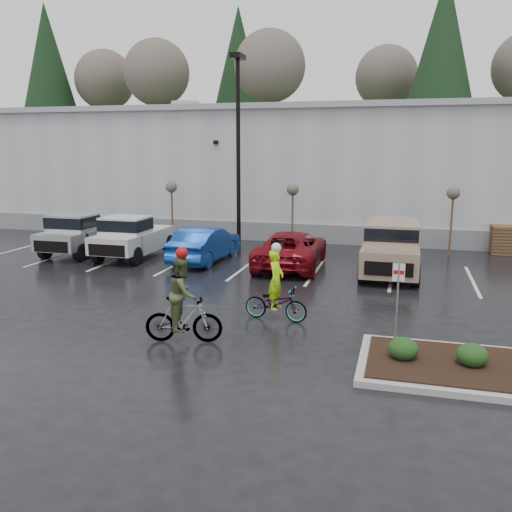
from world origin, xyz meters
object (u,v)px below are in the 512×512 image
(pickup_white, at_px, (136,235))
(suv_tan, at_px, (391,249))
(sapling_east, at_px, (453,197))
(cyclist_hivis, at_px, (276,296))
(lamppost, at_px, (238,132))
(pallet_stack_a, at_px, (504,240))
(sapling_west, at_px, (171,190))
(car_red, at_px, (291,249))
(car_blue, at_px, (205,244))
(pickup_silver, at_px, (84,232))
(cyclist_olive, at_px, (183,309))
(fire_lane_sign, at_px, (398,293))
(sapling_mid, at_px, (293,193))

(pickup_white, distance_m, suv_tan, 11.46)
(sapling_east, relative_size, cyclist_hivis, 1.39)
(lamppost, xyz_separation_m, pickup_white, (-4.01, -3.10, -4.71))
(pallet_stack_a, xyz_separation_m, pickup_white, (-16.51, -5.10, 0.30))
(lamppost, xyz_separation_m, sapling_west, (-4.00, 1.00, -2.96))
(sapling_east, height_order, pallet_stack_a, sapling_east)
(car_red, bearing_deg, car_blue, -2.60)
(pickup_white, bearing_deg, pickup_silver, 177.62)
(pickup_silver, bearing_deg, sapling_west, 55.08)
(pickup_white, bearing_deg, car_red, -2.25)
(pallet_stack_a, bearing_deg, pickup_silver, -165.51)
(pallet_stack_a, height_order, pickup_white, pickup_white)
(car_blue, distance_m, car_red, 3.88)
(sapling_east, relative_size, suv_tan, 0.63)
(pickup_white, height_order, cyclist_olive, cyclist_olive)
(pickup_white, height_order, cyclist_hivis, cyclist_hivis)
(sapling_east, distance_m, car_blue, 11.55)
(sapling_east, height_order, car_blue, sapling_east)
(pallet_stack_a, xyz_separation_m, fire_lane_sign, (-4.70, -13.80, 0.73))
(lamppost, xyz_separation_m, cyclist_olive, (2.47, -12.91, -4.78))
(cyclist_olive, bearing_deg, fire_lane_sign, -90.70)
(fire_lane_sign, xyz_separation_m, pickup_silver, (-14.58, 8.82, -0.43))
(car_blue, bearing_deg, suv_tan, -179.42)
(lamppost, distance_m, fire_lane_sign, 14.78)
(fire_lane_sign, relative_size, car_blue, 0.47)
(pickup_silver, bearing_deg, cyclist_hivis, -34.01)
(sapling_west, distance_m, sapling_mid, 6.50)
(sapling_east, xyz_separation_m, car_blue, (-10.53, -4.32, -1.95))
(sapling_east, height_order, cyclist_hivis, sapling_east)
(sapling_mid, relative_size, fire_lane_sign, 1.45)
(sapling_mid, distance_m, pickup_white, 7.89)
(sapling_mid, relative_size, pallet_stack_a, 2.37)
(pallet_stack_a, height_order, cyclist_olive, cyclist_olive)
(pickup_silver, bearing_deg, car_red, -2.28)
(lamppost, xyz_separation_m, pallet_stack_a, (12.50, 2.00, -5.01))
(fire_lane_sign, distance_m, pickup_silver, 17.04)
(pickup_white, height_order, suv_tan, suv_tan)
(sapling_mid, distance_m, suv_tan, 6.98)
(pallet_stack_a, bearing_deg, sapling_west, -176.53)
(sapling_mid, relative_size, suv_tan, 0.63)
(sapling_east, xyz_separation_m, cyclist_olive, (-7.53, -13.91, -1.82))
(sapling_east, bearing_deg, cyclist_olive, -118.42)
(lamppost, distance_m, sapling_mid, 4.00)
(sapling_west, relative_size, sapling_east, 1.00)
(car_red, bearing_deg, lamppost, -47.01)
(sapling_west, bearing_deg, pickup_white, -90.19)
(lamppost, distance_m, pickup_white, 6.92)
(pallet_stack_a, relative_size, cyclist_olive, 0.53)
(fire_lane_sign, distance_m, suv_tan, 8.19)
(lamppost, height_order, sapling_west, lamppost)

